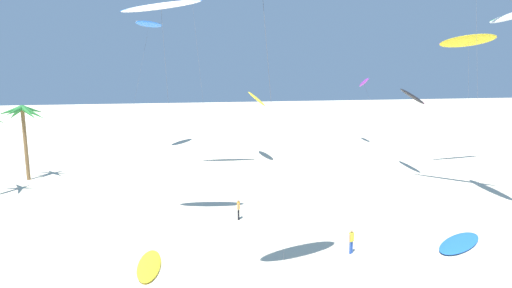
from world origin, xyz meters
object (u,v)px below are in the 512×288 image
at_px(flying_kite_3, 161,6).
at_px(flying_kite_10, 412,96).
at_px(flying_kite_1, 256,99).
at_px(flying_kite_5, 364,82).
at_px(person_foreground_walker, 238,208).
at_px(person_mid_field, 351,240).
at_px(flying_kite_2, 469,41).
at_px(grounded_kite_0, 149,265).
at_px(flying_kite_0, 149,24).
at_px(grounded_kite_1, 459,243).
at_px(palm_tree_4, 23,118).

distance_m(flying_kite_3, flying_kite_10, 30.91).
bearing_deg(flying_kite_1, flying_kite_5, 25.55).
distance_m(flying_kite_5, person_foreground_walker, 41.21).
bearing_deg(person_mid_field, flying_kite_2, 41.96).
height_order(flying_kite_10, grounded_kite_0, flying_kite_10).
distance_m(grounded_kite_0, person_mid_field, 12.98).
bearing_deg(grounded_kite_0, flying_kite_0, 91.19).
bearing_deg(person_mid_field, grounded_kite_1, -0.94).
xyz_separation_m(flying_kite_0, flying_kite_3, (2.04, -33.59, -1.96)).
height_order(flying_kite_0, flying_kite_5, flying_kite_0).
bearing_deg(flying_kite_2, flying_kite_5, 103.09).
bearing_deg(person_mid_field, grounded_kite_0, 177.58).
bearing_deg(flying_kite_10, palm_tree_4, 172.65).
bearing_deg(flying_kite_1, grounded_kite_1, -74.79).
xyz_separation_m(flying_kite_5, grounded_kite_1, (-11.02, -39.39, -9.70)).
bearing_deg(palm_tree_4, person_foreground_walker, -39.71).
xyz_separation_m(flying_kite_3, flying_kite_5, (30.68, 32.60, -6.41)).
distance_m(flying_kite_2, grounded_kite_0, 44.15).
bearing_deg(flying_kite_0, palm_tree_4, -130.11).
distance_m(flying_kite_5, flying_kite_10, 20.14).
bearing_deg(person_mid_field, flying_kite_1, 90.52).
bearing_deg(grounded_kite_0, person_mid_field, -2.42).
height_order(flying_kite_3, grounded_kite_1, flying_kite_3).
bearing_deg(grounded_kite_0, flying_kite_3, 78.73).
bearing_deg(flying_kite_3, grounded_kite_0, -101.27).
relative_size(flying_kite_2, flying_kite_10, 1.64).
relative_size(palm_tree_4, grounded_kite_1, 1.52).
xyz_separation_m(grounded_kite_0, grounded_kite_1, (20.88, -0.68, -0.00)).
bearing_deg(grounded_kite_0, flying_kite_1, 66.77).
xyz_separation_m(flying_kite_3, grounded_kite_1, (19.66, -6.79, -16.11)).
bearing_deg(person_foreground_walker, person_mid_field, -51.65).
bearing_deg(flying_kite_2, grounded_kite_1, -126.04).
height_order(flying_kite_1, grounded_kite_1, flying_kite_1).
relative_size(flying_kite_3, flying_kite_10, 1.69).
distance_m(flying_kite_1, person_mid_field, 30.93).
bearing_deg(flying_kite_5, flying_kite_3, -133.26).
bearing_deg(grounded_kite_1, person_mid_field, 179.06).
relative_size(grounded_kite_0, person_mid_field, 2.71).
relative_size(flying_kite_3, person_mid_field, 10.05).
distance_m(flying_kite_1, person_foreground_walker, 24.09).
bearing_deg(flying_kite_1, person_mid_field, -89.48).
bearing_deg(flying_kite_3, flying_kite_0, 93.48).
xyz_separation_m(flying_kite_0, grounded_kite_1, (21.70, -40.38, -18.07)).
height_order(palm_tree_4, flying_kite_0, flying_kite_0).
xyz_separation_m(flying_kite_2, person_mid_field, (-23.22, -20.88, -14.28)).
bearing_deg(person_mid_field, person_foreground_walker, 128.35).
relative_size(flying_kite_5, person_mid_field, 6.48).
bearing_deg(flying_kite_10, flying_kite_1, 145.96).
bearing_deg(flying_kite_3, person_mid_field, -29.58).
height_order(flying_kite_0, grounded_kite_0, flying_kite_0).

